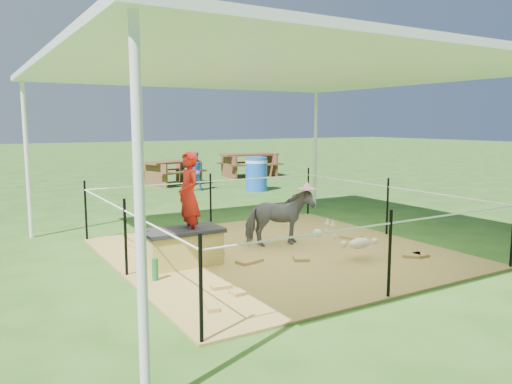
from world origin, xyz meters
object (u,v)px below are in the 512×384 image
trash_barrel (256,174)px  distant_person (194,171)px  straw_bale (183,249)px  pony (279,218)px  picnic_table_far (249,165)px  woman (189,188)px  green_bottle (155,269)px  picnic_table_near (172,173)px  foal (360,241)px

trash_barrel → distant_person: size_ratio=0.85×
straw_bale → pony: bearing=7.4°
picnic_table_far → woman: bearing=-118.1°
pony → green_bottle: bearing=118.1°
pony → distant_person: 6.97m
woman → picnic_table_near: woman is taller
green_bottle → pony: 2.36m
picnic_table_far → distant_person: (-3.17, -2.34, 0.14)m
pony → foal: bearing=-145.6°
straw_bale → woman: size_ratio=0.83×
pony → picnic_table_near: 8.53m
green_bottle → pony: (2.24, 0.67, 0.30)m
green_bottle → picnic_table_near: (3.75, 9.06, 0.20)m
foal → picnic_table_near: (0.98, 9.64, 0.07)m
pony → trash_barrel: (3.04, 5.79, 0.01)m
straw_bale → trash_barrel: size_ratio=1.03×
straw_bale → trash_barrel: (4.73, 6.01, 0.23)m
straw_bale → pony: pony is taller
trash_barrel → green_bottle: bearing=-129.3°
woman → green_bottle: woman is taller
pony → picnic_table_near: (1.51, 8.39, -0.10)m
woman → foal: bearing=65.8°
woman → picnic_table_near: (3.10, 8.61, -0.69)m
trash_barrel → picnic_table_far: size_ratio=0.48×
pony → picnic_table_far: size_ratio=0.52×
woman → trash_barrel: size_ratio=1.24×
woman → trash_barrel: woman is taller
trash_barrel → picnic_table_near: bearing=120.6°
foal → picnic_table_near: bearing=81.7°
straw_bale → pony: 1.72m
trash_barrel → picnic_table_near: 3.02m
straw_bale → picnic_table_near: bearing=69.6°
straw_bale → trash_barrel: 7.66m
pony → distant_person: size_ratio=0.92×
straw_bale → woman: woman is taller
woman → picnic_table_far: size_ratio=0.59×
foal → picnic_table_near: size_ratio=0.54×
pony → foal: pony is taller
trash_barrel → distant_person: distant_person is taller
woman → foal: woman is taller
foal → pony: bearing=110.5°
picnic_table_far → distant_person: distant_person is taller
pony → trash_barrel: 6.54m
pony → foal: size_ratio=1.08×
woman → foal: (2.12, -1.02, -0.77)m
woman → pony: woman is taller
trash_barrel → picnic_table_near: size_ratio=0.54×
straw_bale → foal: bearing=-24.8°
picnic_table_near → picnic_table_far: 3.30m
picnic_table_far → distant_person: 3.94m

